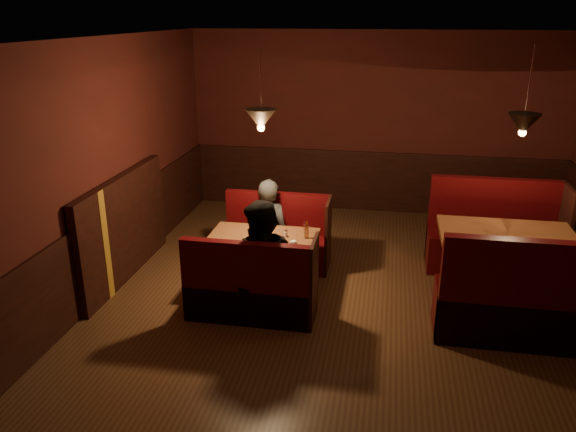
% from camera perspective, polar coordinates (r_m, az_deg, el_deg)
% --- Properties ---
extents(room, '(6.02, 7.02, 2.92)m').
position_cam_1_polar(room, '(6.00, 4.94, -0.47)').
color(room, '#58311C').
rests_on(room, ground).
extents(main_table, '(1.27, 0.77, 0.89)m').
position_cam_1_polar(main_table, '(6.62, -2.43, -3.32)').
color(main_table, brown).
rests_on(main_table, ground).
extents(main_bench_far, '(1.39, 0.50, 0.95)m').
position_cam_1_polar(main_bench_far, '(7.35, -1.08, -2.73)').
color(main_bench_far, '#560B10').
rests_on(main_bench_far, ground).
extents(main_bench_near, '(1.39, 0.50, 0.95)m').
position_cam_1_polar(main_bench_near, '(6.09, -3.78, -7.88)').
color(main_bench_near, '#560B10').
rests_on(main_bench_near, ground).
extents(second_table, '(1.48, 0.94, 0.83)m').
position_cam_1_polar(second_table, '(6.78, 21.21, -3.29)').
color(second_table, brown).
rests_on(second_table, ground).
extents(second_bench_far, '(1.63, 0.61, 1.17)m').
position_cam_1_polar(second_bench_far, '(7.68, 20.13, -2.43)').
color(second_bench_far, '#560B10').
rests_on(second_bench_far, ground).
extents(second_bench_near, '(1.63, 0.61, 1.17)m').
position_cam_1_polar(second_bench_near, '(6.11, 22.63, -8.66)').
color(second_bench_near, '#560B10').
rests_on(second_bench_near, ground).
extents(diner_a, '(0.61, 0.46, 1.53)m').
position_cam_1_polar(diner_a, '(7.16, -2.00, 0.58)').
color(diner_a, '#363636').
rests_on(diner_a, ground).
extents(diner_b, '(0.93, 0.80, 1.67)m').
position_cam_1_polar(diner_b, '(5.88, -2.41, -3.15)').
color(diner_b, black).
rests_on(diner_b, ground).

